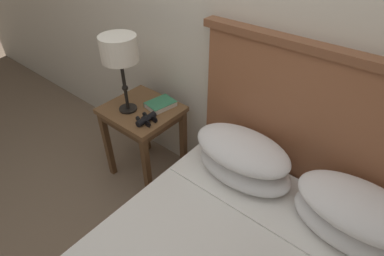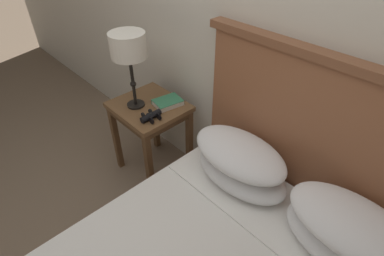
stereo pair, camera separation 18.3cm
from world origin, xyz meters
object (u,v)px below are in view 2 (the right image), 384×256
Objects in this scene: table_lamp at (128,48)px; nightstand at (150,116)px; binoculars_pair at (151,116)px; book_on_nightstand at (168,102)px.

nightstand is at bearing 50.63° from table_lamp.
book_on_nightstand is at bearing 107.17° from binoculars_pair.
book_on_nightstand is (0.09, 0.11, 0.12)m from nightstand.
nightstand is 0.22m from binoculars_pair.
table_lamp is 2.45× the size of book_on_nightstand.
binoculars_pair is at bearing -31.03° from nightstand.
book_on_nightstand is 1.39× the size of binoculars_pair.
nightstand is 2.93× the size of book_on_nightstand.
table_lamp reaches higher than nightstand.
binoculars_pair reaches higher than nightstand.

